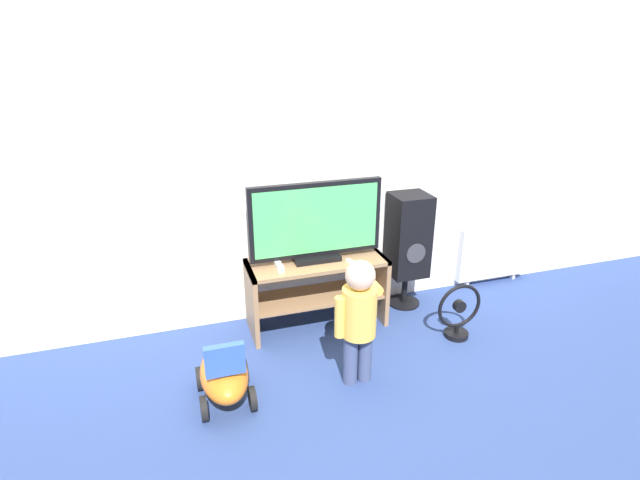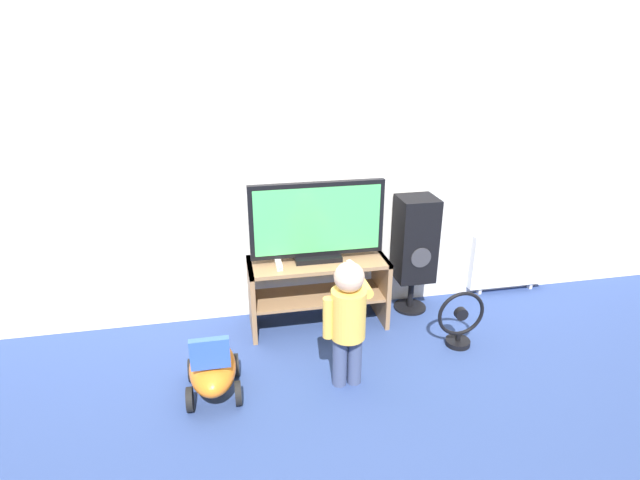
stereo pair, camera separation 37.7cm
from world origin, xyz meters
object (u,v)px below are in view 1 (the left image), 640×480
at_px(television, 316,223).
at_px(radiator, 494,252).
at_px(game_console, 279,266).
at_px(remote_primary, 352,263).
at_px(floor_fan, 459,313).
at_px(ride_on_toy, 224,375).
at_px(speaker_tower, 408,237).
at_px(child, 359,312).

xyz_separation_m(television, radiator, (1.83, 0.20, -0.57)).
relative_size(television, game_console, 5.60).
relative_size(television, remote_primary, 7.81).
distance_m(floor_fan, radiator, 1.12).
distance_m(game_console, ride_on_toy, 0.94).
xyz_separation_m(game_console, radiator, (2.15, 0.27, -0.28)).
xyz_separation_m(speaker_tower, ride_on_toy, (-1.69, -0.80, -0.44)).
xyz_separation_m(child, floor_fan, (0.95, 0.26, -0.33)).
xyz_separation_m(remote_primary, ride_on_toy, (-1.09, -0.56, -0.40)).
bearing_deg(speaker_tower, remote_primary, -158.06).
relative_size(game_console, ride_on_toy, 0.33).
xyz_separation_m(television, ride_on_toy, (-0.85, -0.73, -0.69)).
xyz_separation_m(game_console, speaker_tower, (1.16, 0.14, 0.04)).
relative_size(speaker_tower, floor_fan, 2.21).
height_order(floor_fan, radiator, radiator).
xyz_separation_m(remote_primary, floor_fan, (0.76, -0.37, -0.38)).
bearing_deg(remote_primary, radiator, 13.17).
xyz_separation_m(floor_fan, radiator, (0.83, 0.74, 0.11)).
bearing_deg(child, ride_on_toy, 175.56).
relative_size(game_console, child, 0.21).
distance_m(game_console, speaker_tower, 1.17).
bearing_deg(child, floor_fan, 15.48).
bearing_deg(remote_primary, floor_fan, -25.81).
distance_m(television, floor_fan, 1.32).
relative_size(remote_primary, radiator, 0.18).
bearing_deg(floor_fan, television, 151.96).
height_order(television, floor_fan, television).
xyz_separation_m(television, child, (0.05, -0.80, -0.35)).
relative_size(television, floor_fan, 2.28).
relative_size(speaker_tower, ride_on_toy, 1.81).
distance_m(child, speaker_tower, 1.18).
bearing_deg(remote_primary, speaker_tower, 21.94).
distance_m(television, game_console, 0.43).
bearing_deg(radiator, floor_fan, -138.40).
xyz_separation_m(game_console, remote_primary, (0.56, -0.10, -0.01)).
distance_m(speaker_tower, radiator, 1.05).
xyz_separation_m(television, floor_fan, (1.00, -0.53, -0.68)).
bearing_deg(child, television, 93.38).
xyz_separation_m(ride_on_toy, radiator, (2.68, 0.93, 0.12)).
bearing_deg(ride_on_toy, speaker_tower, 25.39).
relative_size(child, floor_fan, 1.98).
height_order(child, floor_fan, child).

